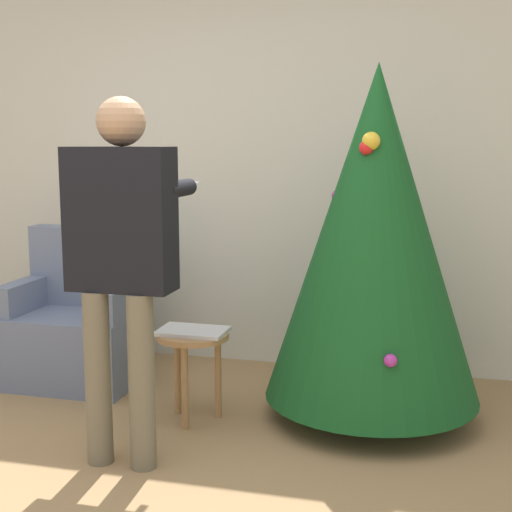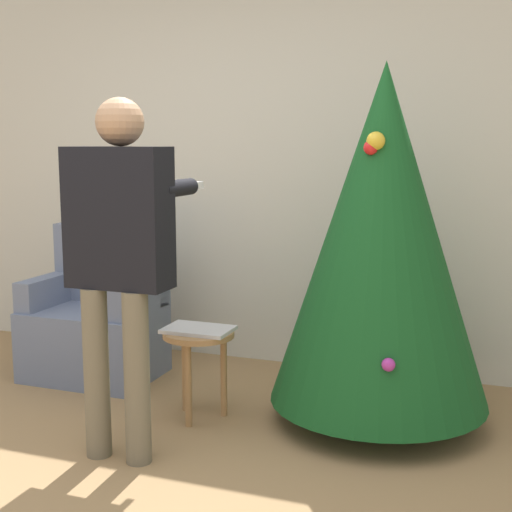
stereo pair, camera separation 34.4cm
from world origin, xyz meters
name	(u,v)px [view 1 (the left image)]	position (x,y,z in m)	size (l,w,h in m)	color
wall_back	(237,162)	(0.00, 2.23, 1.35)	(8.00, 0.06, 2.70)	beige
christmas_tree	(375,235)	(0.99, 1.39, 1.00)	(1.14, 1.14, 1.88)	brown
armchair	(78,327)	(-0.84, 1.55, 0.34)	(0.79, 0.60, 0.95)	slate
person_standing	(121,246)	(-0.07, 0.57, 1.02)	(0.49, 0.57, 1.68)	#6B604C
side_stool	(193,348)	(0.08, 1.11, 0.40)	(0.38, 0.38, 0.48)	#A37547
laptop	(193,331)	(0.08, 1.11, 0.49)	(0.36, 0.24, 0.02)	silver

